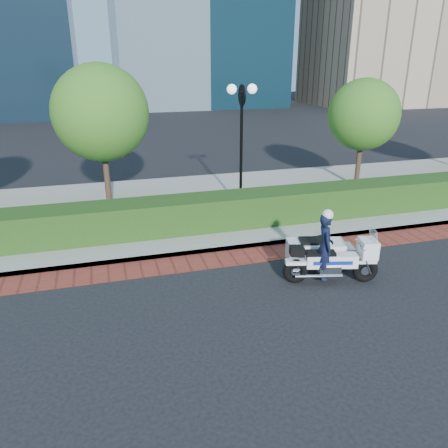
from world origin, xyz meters
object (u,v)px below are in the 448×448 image
object	(u,v)px
lamppost	(241,128)
police_motorcycle	(324,252)
tree_c	(364,115)
tree_b	(101,113)

from	to	relation	value
lamppost	police_motorcycle	size ratio (longest dim) A/B	1.83
tree_c	police_motorcycle	size ratio (longest dim) A/B	1.87
police_motorcycle	tree_c	bearing A→B (deg)	66.88
police_motorcycle	lamppost	bearing A→B (deg)	108.90
tree_c	police_motorcycle	world-z (taller)	tree_c
lamppost	police_motorcycle	distance (m)	5.83
lamppost	tree_b	world-z (taller)	tree_b
lamppost	police_motorcycle	world-z (taller)	lamppost
tree_b	tree_c	world-z (taller)	tree_b
tree_b	police_motorcycle	distance (m)	8.72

